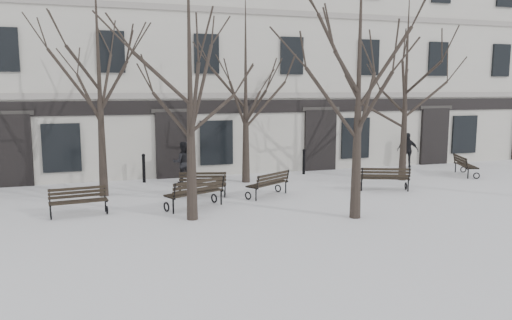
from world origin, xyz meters
name	(u,v)px	position (x,y,z in m)	size (l,w,h in m)	color
ground	(326,214)	(0.00, 0.00, 0.00)	(100.00, 100.00, 0.00)	silver
building	(223,59)	(0.00, 12.96, 5.52)	(40.40, 10.20, 11.40)	#B7B3A9
tree_1	(189,44)	(-4.08, 0.68, 5.15)	(5.76, 5.76, 8.23)	black
tree_2	(360,49)	(0.67, -0.64, 5.03)	(5.63, 5.63, 8.04)	black
tree_4	(98,50)	(-6.54, 4.98, 5.24)	(5.87, 5.87, 8.38)	black
tree_5	(246,68)	(-0.80, 6.01, 4.75)	(5.32, 5.32, 7.60)	black
tree_6	(407,65)	(5.75, 4.43, 4.87)	(5.45, 5.45, 7.79)	black
bench_0	(78,200)	(-7.34, 2.25, 0.47)	(1.77, 0.81, 0.86)	black
bench_1	(196,192)	(-3.72, 2.01, 0.55)	(2.09, 1.46, 1.01)	black
bench_2	(384,178)	(3.76, 2.66, 0.51)	(1.95, 1.31, 0.93)	black
bench_3	(202,183)	(-3.12, 3.81, 0.47)	(1.82, 1.07, 0.87)	black
bench_4	(269,183)	(-0.84, 3.00, 0.50)	(1.87, 1.50, 0.92)	black
bench_5	(465,165)	(9.08, 4.52, 0.49)	(1.28, 1.89, 0.91)	black
bollard_a	(144,167)	(-4.89, 7.24, 0.65)	(0.16, 0.16, 1.22)	black
bollard_b	(304,161)	(2.30, 7.08, 0.63)	(0.15, 0.15, 1.17)	black
pedestrian_b	(183,183)	(-3.35, 6.62, 0.00)	(0.84, 0.66, 1.73)	black
pedestrian_c	(407,168)	(7.99, 7.31, 0.00)	(1.02, 0.42, 1.74)	black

